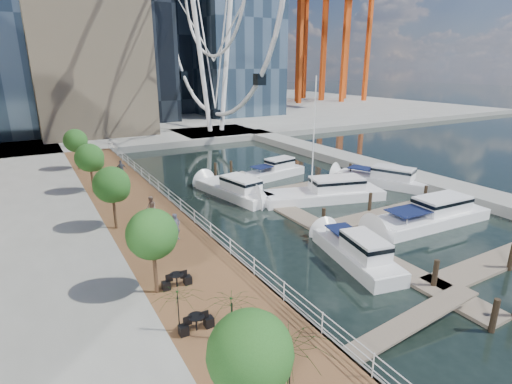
{
  "coord_description": "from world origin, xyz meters",
  "views": [
    {
      "loc": [
        -16.1,
        -14.45,
        12.32
      ],
      "look_at": [
        -1.37,
        10.95,
        3.0
      ],
      "focal_mm": 28.0,
      "sensor_mm": 36.0,
      "label": 1
    }
  ],
  "objects": [
    {
      "name": "moored_yachts",
      "position": [
        7.52,
        12.94,
        0.0
      ],
      "size": [
        21.45,
        35.92,
        11.5
      ],
      "color": "white",
      "rests_on": "ground"
    },
    {
      "name": "pedestrian_far",
      "position": [
        -7.93,
        27.96,
        1.93
      ],
      "size": [
        1.12,
        0.54,
        1.86
      ],
      "primitive_type": "imported",
      "rotation": [
        0.0,
        0.0,
        3.07
      ],
      "color": "#383B46",
      "rests_on": "boardwalk"
    },
    {
      "name": "boardwalk",
      "position": [
        -9.0,
        15.0,
        0.5
      ],
      "size": [
        6.0,
        60.0,
        1.0
      ],
      "primitive_type": "cube",
      "color": "brown",
      "rests_on": "ground"
    },
    {
      "name": "seawall",
      "position": [
        -6.0,
        15.0,
        0.5
      ],
      "size": [
        0.25,
        60.0,
        1.0
      ],
      "primitive_type": "cube",
      "color": "#595954",
      "rests_on": "ground"
    },
    {
      "name": "street_trees",
      "position": [
        -11.4,
        14.0,
        4.29
      ],
      "size": [
        2.6,
        42.6,
        4.6
      ],
      "color": "#3F2B1C",
      "rests_on": "ground"
    },
    {
      "name": "breakwater",
      "position": [
        20.0,
        20.0,
        0.5
      ],
      "size": [
        4.0,
        60.0,
        1.0
      ],
      "primitive_type": "cube",
      "color": "gray",
      "rests_on": "ground"
    },
    {
      "name": "port_cranes",
      "position": [
        67.67,
        95.67,
        20.0
      ],
      "size": [
        40.0,
        52.0,
        38.0
      ],
      "color": "#D84C14",
      "rests_on": "ground"
    },
    {
      "name": "ground",
      "position": [
        0.0,
        0.0,
        0.0
      ],
      "size": [
        520.0,
        520.0,
        0.0
      ],
      "primitive_type": "plane",
      "color": "black",
      "rests_on": "ground"
    },
    {
      "name": "railing",
      "position": [
        -6.1,
        15.0,
        1.52
      ],
      "size": [
        0.1,
        60.0,
        1.05
      ],
      "primitive_type": null,
      "color": "white",
      "rests_on": "boardwalk"
    },
    {
      "name": "pier",
      "position": [
        14.0,
        52.0,
        0.5
      ],
      "size": [
        14.0,
        12.0,
        1.0
      ],
      "primitive_type": "cube",
      "color": "gray",
      "rests_on": "ground"
    },
    {
      "name": "yacht_foreground",
      "position": [
        11.2,
        4.61,
        0.0
      ],
      "size": [
        12.02,
        3.84,
        2.15
      ],
      "primitive_type": null,
      "rotation": [
        0.0,
        0.0,
        1.51
      ],
      "color": "white",
      "rests_on": "ground"
    },
    {
      "name": "land_far",
      "position": [
        0.0,
        102.0,
        0.5
      ],
      "size": [
        200.0,
        114.0,
        1.0
      ],
      "primitive_type": "cube",
      "color": "gray",
      "rests_on": "ground"
    },
    {
      "name": "cafe_seating",
      "position": [
        -9.99,
        -2.97,
        2.21
      ],
      "size": [
        5.18,
        8.82,
        2.72
      ],
      "color": "black",
      "rests_on": "ground"
    },
    {
      "name": "floating_docks",
      "position": [
        7.97,
        9.98,
        0.49
      ],
      "size": [
        16.0,
        34.0,
        2.6
      ],
      "color": "#6D6051",
      "rests_on": "ground"
    },
    {
      "name": "pedestrian_mid",
      "position": [
        -8.6,
        14.6,
        1.89
      ],
      "size": [
        0.74,
        0.92,
        1.78
      ],
      "primitive_type": "imported",
      "rotation": [
        0.0,
        0.0,
        -1.49
      ],
      "color": "#876B5D",
      "rests_on": "boardwalk"
    },
    {
      "name": "cafe_tables",
      "position": [
        -10.4,
        -2.0,
        1.37
      ],
      "size": [
        2.5,
        13.7,
        0.74
      ],
      "color": "black",
      "rests_on": "ground"
    },
    {
      "name": "pedestrian_near",
      "position": [
        -8.29,
        9.8,
        1.94
      ],
      "size": [
        0.81,
        0.69,
        1.89
      ],
      "primitive_type": "imported",
      "rotation": [
        0.0,
        0.0,
        0.4
      ],
      "color": "#47495F",
      "rests_on": "boardwalk"
    }
  ]
}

